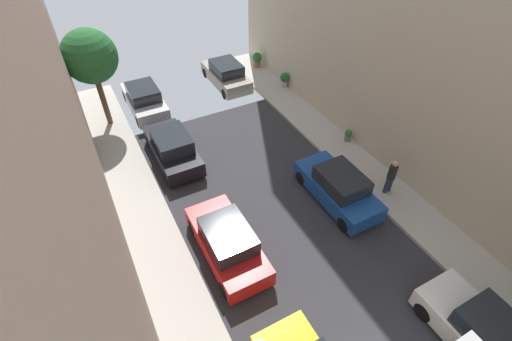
{
  "coord_description": "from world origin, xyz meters",
  "views": [
    {
      "loc": [
        -5.68,
        -1.17,
        11.77
      ],
      "look_at": [
        0.22,
        9.96,
        0.5
      ],
      "focal_mm": 25.86,
      "sensor_mm": 36.0,
      "label": 1
    }
  ],
  "objects": [
    {
      "name": "parked_car_left_3",
      "position": [
        -2.7,
        6.72,
        0.72
      ],
      "size": [
        1.78,
        4.2,
        1.57
      ],
      "color": "red",
      "rests_on": "ground"
    },
    {
      "name": "parked_car_left_4",
      "position": [
        -2.7,
        13.07,
        0.72
      ],
      "size": [
        1.78,
        4.2,
        1.57
      ],
      "color": "black",
      "rests_on": "ground"
    },
    {
      "name": "parked_car_left_5",
      "position": [
        -2.7,
        18.16,
        0.72
      ],
      "size": [
        1.78,
        4.2,
        1.57
      ],
      "color": "silver",
      "rests_on": "ground"
    },
    {
      "name": "parked_car_right_2",
      "position": [
        2.7,
        -0.13,
        0.72
      ],
      "size": [
        1.78,
        4.2,
        1.57
      ],
      "color": "white",
      "rests_on": "ground"
    },
    {
      "name": "parked_car_right_3",
      "position": [
        2.7,
        7.13,
        0.72
      ],
      "size": [
        1.78,
        4.2,
        1.57
      ],
      "color": "#194799",
      "rests_on": "ground"
    },
    {
      "name": "parked_car_right_4",
      "position": [
        2.7,
        18.7,
        0.72
      ],
      "size": [
        1.78,
        4.2,
        1.57
      ],
      "color": "gray",
      "rests_on": "ground"
    },
    {
      "name": "pedestrian",
      "position": [
        4.89,
        6.37,
        1.07
      ],
      "size": [
        0.4,
        0.36,
        1.72
      ],
      "color": "#2D334C",
      "rests_on": "sidewalk_right"
    },
    {
      "name": "street_tree_0",
      "position": [
        -4.86,
        17.61,
        3.98
      ],
      "size": [
        2.66,
        2.66,
        5.19
      ],
      "color": "brown",
      "rests_on": "sidewalk_left"
    },
    {
      "name": "potted_plant_2",
      "position": [
        5.7,
        10.17,
        0.49
      ],
      "size": [
        0.36,
        0.36,
        0.66
      ],
      "color": "slate",
      "rests_on": "sidewalk_right"
    },
    {
      "name": "potted_plant_3",
      "position": [
        5.53,
        19.82,
        0.7
      ],
      "size": [
        0.64,
        0.64,
        0.99
      ],
      "color": "brown",
      "rests_on": "sidewalk_right"
    },
    {
      "name": "potted_plant_5",
      "position": [
        5.77,
        16.59,
        0.67
      ],
      "size": [
        0.59,
        0.59,
        0.91
      ],
      "color": "#B2A899",
      "rests_on": "sidewalk_right"
    }
  ]
}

